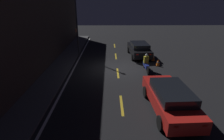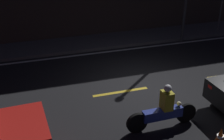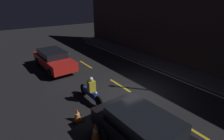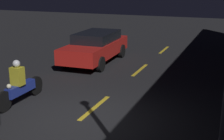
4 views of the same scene
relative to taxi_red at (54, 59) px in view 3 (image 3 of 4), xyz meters
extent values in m
plane|color=black|center=(6.05, 2.33, -0.76)|extent=(56.00, 56.00, 0.00)
cube|color=#4C4C4F|center=(6.05, 7.12, -0.69)|extent=(28.00, 1.85, 0.14)
cube|color=#382D28|center=(6.05, 8.19, 2.41)|extent=(28.00, 0.30, 6.33)
cube|color=gold|center=(-3.95, 2.33, -0.75)|extent=(2.00, 0.14, 0.01)
cube|color=gold|center=(0.55, 2.33, -0.75)|extent=(2.00, 0.14, 0.01)
cube|color=gold|center=(5.05, 2.33, -0.75)|extent=(2.00, 0.14, 0.01)
cube|color=gold|center=(9.55, 2.33, -0.75)|extent=(2.00, 0.14, 0.01)
cube|color=silver|center=(6.05, 5.94, -0.75)|extent=(25.20, 0.14, 0.01)
cube|color=red|center=(0.05, 0.00, -0.11)|extent=(4.55, 1.88, 0.64)
cube|color=black|center=(-0.17, -0.01, 0.42)|extent=(2.52, 1.63, 0.43)
cube|color=red|center=(-2.18, 0.47, 0.05)|extent=(0.07, 0.20, 0.10)
cube|color=red|center=(-2.14, -0.64, 0.05)|extent=(0.07, 0.20, 0.10)
cylinder|color=black|center=(1.41, 0.89, -0.43)|extent=(0.65, 0.20, 0.65)
cylinder|color=black|center=(1.48, -0.78, -0.43)|extent=(0.65, 0.20, 0.65)
cylinder|color=black|center=(-1.37, 0.78, -0.43)|extent=(0.65, 0.20, 0.65)
cylinder|color=black|center=(-1.30, -0.88, -0.43)|extent=(0.65, 0.20, 0.65)
cube|color=black|center=(9.55, 0.02, -0.11)|extent=(4.47, 1.92, 0.65)
cube|color=black|center=(9.33, 0.01, 0.43)|extent=(2.48, 1.66, 0.43)
cube|color=red|center=(7.36, 0.49, 0.05)|extent=(0.07, 0.20, 0.10)
cube|color=red|center=(7.41, -0.64, 0.05)|extent=(0.07, 0.20, 0.10)
cylinder|color=black|center=(8.16, 0.81, -0.44)|extent=(0.64, 0.21, 0.64)
cylinder|color=black|center=(8.23, -0.89, -0.44)|extent=(0.64, 0.21, 0.64)
cylinder|color=black|center=(6.33, 0.07, -0.45)|extent=(0.62, 0.09, 0.62)
cylinder|color=black|center=(4.76, 0.05, -0.45)|extent=(0.62, 0.11, 0.62)
cube|color=navy|center=(5.55, 0.06, -0.30)|extent=(1.20, 0.26, 0.30)
sphere|color=#F2EABF|center=(6.05, 0.07, -0.07)|extent=(0.14, 0.14, 0.14)
cube|color=gold|center=(5.65, 0.06, 0.13)|extent=(0.29, 0.36, 0.55)
sphere|color=silver|center=(5.65, 0.06, 0.51)|extent=(0.22, 0.22, 0.22)
cube|color=black|center=(6.62, -1.20, -0.74)|extent=(0.44, 0.44, 0.03)
cone|color=orange|center=(6.62, -1.20, -0.44)|extent=(0.34, 0.34, 0.57)
cylinder|color=white|center=(6.62, -1.20, -0.42)|extent=(0.19, 0.19, 0.07)
cube|color=black|center=(8.01, -1.10, -0.74)|extent=(0.46, 0.46, 0.03)
cone|color=orange|center=(8.01, -1.10, -0.38)|extent=(0.36, 0.36, 0.70)
cylinder|color=white|center=(8.01, -1.10, -0.34)|extent=(0.20, 0.20, 0.08)
camera|label=1|loc=(-7.50, 2.97, 4.44)|focal=28.00mm
camera|label=2|loc=(1.94, -6.62, 4.76)|focal=50.00mm
camera|label=3|loc=(12.55, -3.57, 4.17)|focal=28.00mm
camera|label=4|loc=(12.84, 6.06, 2.80)|focal=50.00mm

